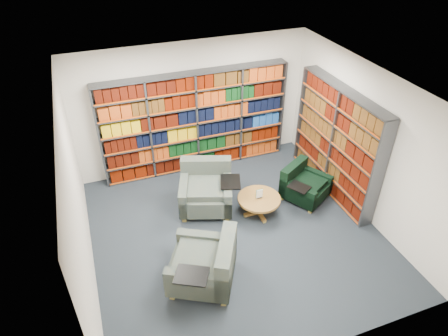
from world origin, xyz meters
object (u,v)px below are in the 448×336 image
object	(u,v)px
chair_teal_left	(206,189)
chair_green_right	(302,185)
coffee_table	(259,201)
chair_teal_front	(208,266)

from	to	relation	value
chair_teal_left	chair_green_right	distance (m)	1.94
coffee_table	chair_green_right	bearing A→B (deg)	9.67
coffee_table	chair_teal_front	bearing A→B (deg)	-139.32
chair_teal_left	coffee_table	size ratio (longest dim) A/B	1.61
chair_green_right	chair_teal_front	bearing A→B (deg)	-150.34
chair_green_right	coffee_table	xyz separation A→B (m)	(-1.03, -0.18, 0.02)
chair_teal_front	chair_teal_left	bearing A→B (deg)	72.80
chair_green_right	coffee_table	world-z (taller)	chair_green_right
chair_green_right	coffee_table	bearing A→B (deg)	-170.33
chair_teal_left	chair_teal_front	size ratio (longest dim) A/B	0.99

